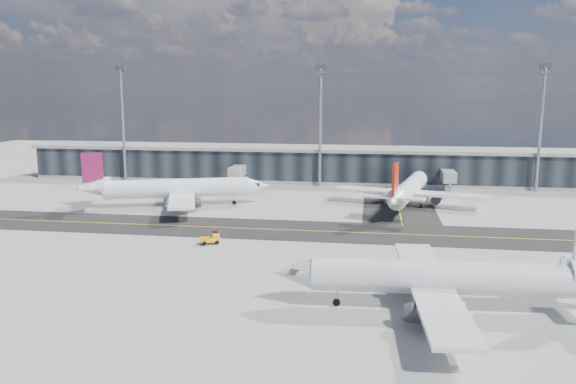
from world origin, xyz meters
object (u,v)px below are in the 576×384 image
object	(u,v)px
airliner_af	(174,188)
airliner_near	(445,278)
baggage_tug	(212,238)
airliner_redtail	(408,190)
service_van	(395,189)

from	to	relation	value
airliner_af	airliner_near	bearing A→B (deg)	26.53
airliner_near	baggage_tug	distance (m)	38.43
airliner_redtail	airliner_near	size ratio (longest dim) A/B	0.98
airliner_redtail	baggage_tug	world-z (taller)	airliner_redtail
airliner_redtail	service_van	size ratio (longest dim) A/B	5.86
baggage_tug	airliner_redtail	bearing A→B (deg)	112.91
airliner_redtail	baggage_tug	bearing A→B (deg)	-120.99
airliner_af	airliner_redtail	distance (m)	46.83
service_van	airliner_near	bearing A→B (deg)	-111.48
baggage_tug	service_van	size ratio (longest dim) A/B	0.53
airliner_af	airliner_near	distance (m)	66.35
airliner_redtail	airliner_near	world-z (taller)	airliner_near
airliner_redtail	service_van	bearing A→B (deg)	109.68
airliner_af	airliner_redtail	xyz separation A→B (m)	(46.31, 6.96, -0.21)
service_van	airliner_redtail	bearing A→B (deg)	-106.73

